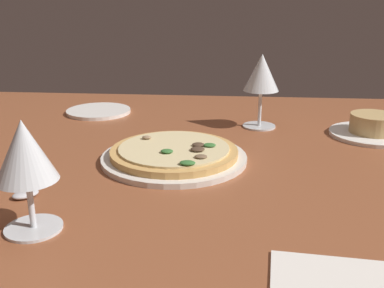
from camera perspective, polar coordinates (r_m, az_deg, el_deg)
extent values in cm
cube|color=brown|center=(85.97, 2.21, -3.04)|extent=(150.00, 110.00, 4.00)
cylinder|color=silver|center=(84.01, -2.26, -1.74)|extent=(26.93, 26.93, 1.00)
cylinder|color=tan|center=(83.64, -2.27, -1.03)|extent=(23.60, 23.60, 1.20)
cylinder|color=beige|center=(83.38, -2.28, -0.52)|extent=(20.47, 20.47, 0.40)
ellipsoid|color=#937556|center=(88.12, -5.74, 0.83)|extent=(1.77, 1.26, 0.69)
ellipsoid|color=#387033|center=(74.62, -0.58, -2.38)|extent=(2.65, 1.98, 0.64)
ellipsoid|color=brown|center=(77.71, 1.13, -1.58)|extent=(2.18, 1.85, 0.52)
ellipsoid|color=#4C3828|center=(81.21, 0.71, -0.64)|extent=(2.55, 2.44, 0.64)
ellipsoid|color=#387033|center=(80.24, -3.19, -0.90)|extent=(2.22, 1.85, 0.64)
ellipsoid|color=#387033|center=(83.60, 2.28, -0.13)|extent=(2.32, 1.98, 0.53)
ellipsoid|color=#4C3828|center=(83.77, 0.79, -0.06)|extent=(2.28, 2.05, 0.56)
cylinder|color=white|center=(106.03, 21.75, 1.17)|extent=(18.23, 18.23, 0.80)
cylinder|color=tan|center=(105.40, 21.90, 2.43)|extent=(9.98, 9.98, 4.02)
cylinder|color=silver|center=(106.36, 8.44, 2.25)|extent=(7.58, 7.58, 0.40)
cylinder|color=silver|center=(105.27, 8.55, 4.50)|extent=(0.80, 0.80, 8.19)
cone|color=silver|center=(103.63, 8.76, 8.91)|extent=(8.06, 8.06, 8.26)
cone|color=#5B0F19|center=(104.12, 8.69, 7.40)|extent=(2.36, 2.36, 2.69)
cylinder|color=silver|center=(63.82, -19.29, -9.95)|extent=(7.51, 7.51, 0.40)
cylinder|color=silver|center=(62.29, -19.63, -7.09)|extent=(0.80, 0.80, 6.65)
cone|color=silver|center=(59.66, -20.37, -0.75)|extent=(7.90, 7.90, 7.89)
cone|color=maroon|center=(60.55, -20.08, -3.17)|extent=(2.23, 2.23, 2.48)
cylinder|color=white|center=(120.25, -11.68, 4.07)|extent=(16.43, 16.43, 0.90)
ellipsoid|color=silver|center=(73.57, -20.23, -5.94)|extent=(4.83, 4.79, 1.00)
cylinder|color=silver|center=(77.60, -21.31, -4.92)|extent=(6.68, 6.96, 0.70)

